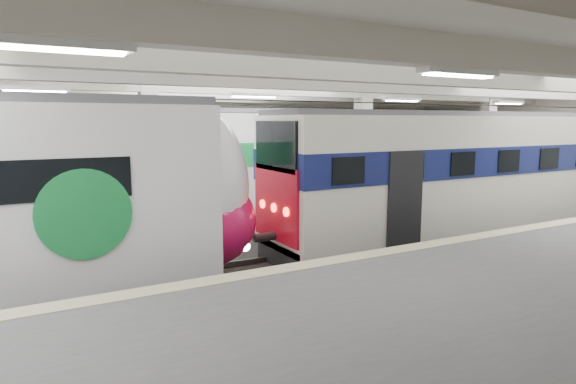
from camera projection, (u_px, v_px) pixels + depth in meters
station_hall at (319, 158)px, 11.85m from camera, size 36.00×24.00×5.75m
older_rer at (448, 174)px, 16.54m from camera, size 13.56×2.99×4.47m
far_train at (76, 175)px, 15.90m from camera, size 14.63×3.64×4.61m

